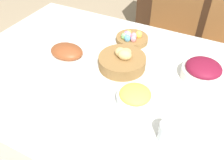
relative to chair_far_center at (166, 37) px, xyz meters
The scene contains 13 objects.
ground_plane 1.07m from the chair_far_center, 89.48° to the right, with size 12.00×12.00×0.00m, color tan.
dining_table 0.96m from the chair_far_center, 89.48° to the right, with size 1.84×1.17×0.76m.
chair_far_center is the anchor object (origin of this frame).
sideboard 0.92m from the chair_far_center, 75.47° to the left, with size 1.57×0.44×0.88m.
bread_basket 0.92m from the chair_far_center, 91.86° to the right, with size 0.26×0.26×0.12m.
egg_basket 0.69m from the chair_far_center, 97.70° to the right, with size 0.20×0.20×0.08m.
ham_platter 1.03m from the chair_far_center, 111.30° to the right, with size 0.31×0.22×0.07m.
pineapple_bowl 1.14m from the chair_far_center, 82.71° to the right, with size 0.17×0.17×0.08m.
beet_salad_bowl 0.91m from the chair_far_center, 63.78° to the right, with size 0.21×0.21×0.10m.
dinner_plate 1.41m from the chair_far_center, 85.02° to the right, with size 0.23×0.23×0.01m.
fork 1.41m from the chair_far_center, 90.83° to the right, with size 0.02×0.19×0.00m.
drinking_cup 1.30m from the chair_far_center, 74.71° to the right, with size 0.08×0.08×0.09m.
butter_dish 1.23m from the chair_far_center, 96.10° to the right, with size 0.13×0.08×0.03m.
Camera 1 is at (0.38, -0.87, 1.57)m, focal length 38.00 mm.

